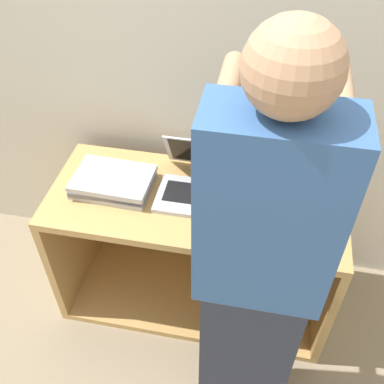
# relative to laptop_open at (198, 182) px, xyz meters

# --- Properties ---
(ground_plane) EXTENTS (12.00, 12.00, 0.00)m
(ground_plane) POSITION_rel_laptop_open_xyz_m (0.00, -0.33, -0.77)
(ground_plane) COLOR gray
(wall_back) EXTENTS (8.00, 0.05, 2.40)m
(wall_back) POSITION_rel_laptop_open_xyz_m (0.00, 0.32, 0.43)
(wall_back) COLOR beige
(wall_back) RESTS_ON ground_plane
(cart) EXTENTS (1.29, 0.55, 0.72)m
(cart) POSITION_rel_laptop_open_xyz_m (0.00, 0.01, -0.41)
(cart) COLOR tan
(cart) RESTS_ON ground_plane
(laptop_open) EXTENTS (0.34, 0.35, 0.23)m
(laptop_open) POSITION_rel_laptop_open_xyz_m (0.00, 0.00, 0.00)
(laptop_open) COLOR #B7B7BC
(laptop_open) RESTS_ON cart
(laptop_stack_left) EXTENTS (0.35, 0.25, 0.07)m
(laptop_stack_left) POSITION_rel_laptop_open_xyz_m (-0.37, -0.06, -0.01)
(laptop_stack_left) COLOR #B7B7BC
(laptop_stack_left) RESTS_ON cart
(laptop_stack_right) EXTENTS (0.36, 0.26, 0.15)m
(laptop_stack_right) POSITION_rel_laptop_open_xyz_m (0.37, -0.06, 0.03)
(laptop_stack_right) COLOR #B7B7BC
(laptop_stack_right) RESTS_ON cart
(person) EXTENTS (0.40, 0.53, 1.73)m
(person) POSITION_rel_laptop_open_xyz_m (0.29, -0.52, 0.11)
(person) COLOR #2D3342
(person) RESTS_ON ground_plane
(inventory_tag) EXTENTS (0.06, 0.02, 0.01)m
(inventory_tag) POSITION_rel_laptop_open_xyz_m (0.37, -0.12, 0.11)
(inventory_tag) COLOR red
(inventory_tag) RESTS_ON laptop_stack_right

